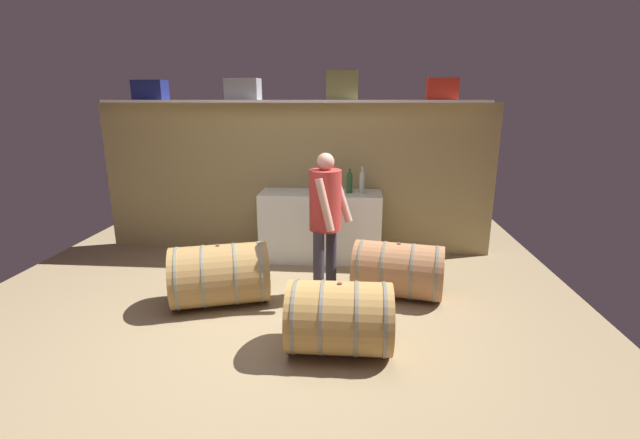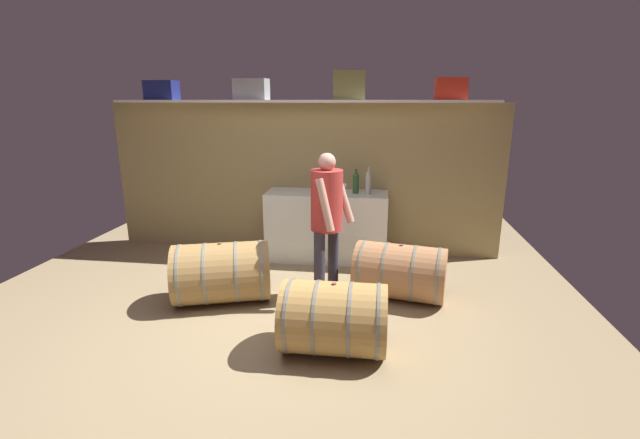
# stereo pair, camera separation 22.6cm
# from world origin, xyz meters

# --- Properties ---
(ground_plane) EXTENTS (6.34, 7.91, 0.02)m
(ground_plane) POSITION_xyz_m (0.00, 0.59, -0.01)
(ground_plane) COLOR #8D7958
(back_wall_panel) EXTENTS (5.14, 0.10, 1.96)m
(back_wall_panel) POSITION_xyz_m (0.00, 2.35, 0.98)
(back_wall_panel) COLOR #9F8C58
(back_wall_panel) RESTS_ON ground
(high_shelf_board) EXTENTS (4.73, 0.40, 0.03)m
(high_shelf_board) POSITION_xyz_m (0.00, 2.20, 1.98)
(high_shelf_board) COLOR white
(high_shelf_board) RESTS_ON back_wall_panel
(toolcase_navy) EXTENTS (0.41, 0.25, 0.24)m
(toolcase_navy) POSITION_xyz_m (-1.80, 2.20, 2.11)
(toolcase_navy) COLOR navy
(toolcase_navy) RESTS_ON high_shelf_board
(toolcase_grey) EXTENTS (0.43, 0.25, 0.25)m
(toolcase_grey) POSITION_xyz_m (-0.62, 2.20, 2.12)
(toolcase_grey) COLOR gray
(toolcase_grey) RESTS_ON high_shelf_board
(toolcase_olive) EXTENTS (0.39, 0.24, 0.34)m
(toolcase_olive) POSITION_xyz_m (0.61, 2.20, 2.16)
(toolcase_olive) COLOR olive
(toolcase_olive) RESTS_ON high_shelf_board
(toolcase_red) EXTENTS (0.36, 0.20, 0.25)m
(toolcase_red) POSITION_xyz_m (1.80, 2.20, 2.12)
(toolcase_red) COLOR red
(toolcase_red) RESTS_ON high_shelf_board
(work_cabinet) EXTENTS (1.51, 0.55, 0.88)m
(work_cabinet) POSITION_xyz_m (0.36, 2.02, 0.44)
(work_cabinet) COLOR white
(work_cabinet) RESTS_ON ground
(wine_bottle_green) EXTENTS (0.08, 0.08, 0.30)m
(wine_bottle_green) POSITION_xyz_m (0.72, 2.02, 1.01)
(wine_bottle_green) COLOR #2A592C
(wine_bottle_green) RESTS_ON work_cabinet
(wine_bottle_clear) EXTENTS (0.07, 0.07, 0.34)m
(wine_bottle_clear) POSITION_xyz_m (0.87, 1.98, 1.03)
(wine_bottle_clear) COLOR #B4C0B5
(wine_bottle_clear) RESTS_ON work_cabinet
(wine_glass) EXTENTS (0.07, 0.07, 0.13)m
(wine_glass) POSITION_xyz_m (0.59, 1.96, 0.97)
(wine_glass) COLOR white
(wine_glass) RESTS_ON work_cabinet
(red_funnel) EXTENTS (0.11, 0.11, 0.11)m
(red_funnel) POSITION_xyz_m (0.42, 2.13, 0.93)
(red_funnel) COLOR red
(red_funnel) RESTS_ON work_cabinet
(wine_barrel_near) EXTENTS (0.84, 0.60, 0.61)m
(wine_barrel_near) POSITION_xyz_m (0.69, -0.14, 0.30)
(wine_barrel_near) COLOR #A98145
(wine_barrel_near) RESTS_ON ground
(wine_barrel_far) EXTENTS (1.08, 0.87, 0.63)m
(wine_barrel_far) POSITION_xyz_m (-0.54, 0.63, 0.31)
(wine_barrel_far) COLOR #9B7743
(wine_barrel_far) RESTS_ON ground
(wine_barrel_flank) EXTENTS (0.99, 0.72, 0.59)m
(wine_barrel_flank) POSITION_xyz_m (1.25, 0.95, 0.29)
(wine_barrel_flank) COLOR #AA764D
(wine_barrel_flank) RESTS_ON ground
(winemaker_pouring) EXTENTS (0.44, 0.49, 1.50)m
(winemaker_pouring) POSITION_xyz_m (0.50, 0.88, 0.92)
(winemaker_pouring) COLOR #32303D
(winemaker_pouring) RESTS_ON ground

